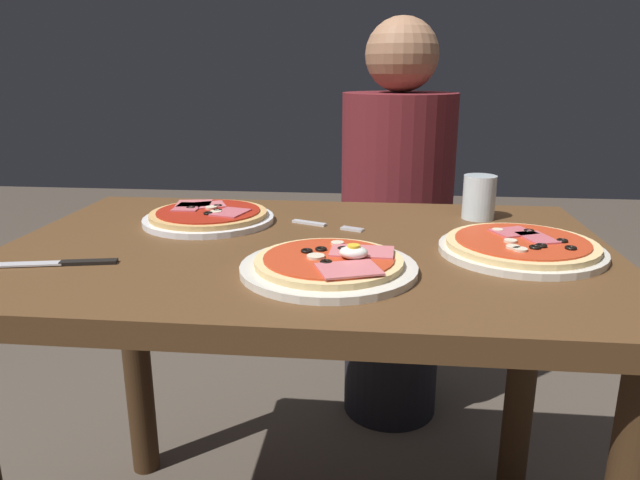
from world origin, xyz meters
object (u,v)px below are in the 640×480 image
object	(u,v)px
knife	(64,263)
pizza_across_right	(209,216)
fork	(321,225)
dining_table	(307,312)
water_glass_near	(479,200)
pizza_foreground	(330,265)
diner_person	(395,239)
pizza_across_left	(521,247)

from	to	relation	value
knife	pizza_across_right	bearing A→B (deg)	62.12
fork	dining_table	bearing A→B (deg)	-95.87
pizza_across_right	water_glass_near	xyz separation A→B (m)	(0.56, 0.09, 0.03)
pizza_foreground	fork	bearing A→B (deg)	98.44
dining_table	pizza_foreground	xyz separation A→B (m)	(0.05, -0.15, 0.14)
pizza_across_right	knife	bearing A→B (deg)	-117.88
water_glass_near	fork	size ratio (longest dim) A/B	0.61
knife	fork	bearing A→B (deg)	36.33
diner_person	dining_table	bearing A→B (deg)	75.03
pizza_across_left	fork	distance (m)	0.39
pizza_across_right	fork	world-z (taller)	pizza_across_right
knife	pizza_foreground	bearing A→B (deg)	1.19
knife	diner_person	distance (m)	1.01
pizza_across_left	pizza_across_right	world-z (taller)	same
dining_table	diner_person	world-z (taller)	diner_person
pizza_across_right	fork	bearing A→B (deg)	-1.52
pizza_across_left	dining_table	bearing A→B (deg)	177.19
pizza_foreground	diner_person	distance (m)	0.84
fork	diner_person	size ratio (longest dim) A/B	0.13
pizza_foreground	pizza_across_left	bearing A→B (deg)	22.03
fork	knife	size ratio (longest dim) A/B	0.77
fork	pizza_foreground	bearing A→B (deg)	-81.56
pizza_across_left	diner_person	xyz separation A→B (m)	(-0.19, 0.68, -0.19)
dining_table	fork	size ratio (longest dim) A/B	7.19
diner_person	fork	bearing A→B (deg)	72.90
dining_table	pizza_across_right	size ratio (longest dim) A/B	4.06
dining_table	pizza_across_right	distance (m)	0.30
pizza_foreground	water_glass_near	world-z (taller)	water_glass_near
fork	pizza_across_left	bearing A→B (deg)	-22.52
dining_table	knife	size ratio (longest dim) A/B	5.56
fork	diner_person	distance (m)	0.59
pizza_across_left	water_glass_near	distance (m)	0.25
knife	water_glass_near	bearing A→B (deg)	28.23
pizza_across_right	fork	size ratio (longest dim) A/B	1.77
pizza_foreground	water_glass_near	distance (m)	0.47
pizza_across_right	knife	world-z (taller)	pizza_across_right
pizza_across_left	pizza_across_right	bearing A→B (deg)	165.36
dining_table	pizza_across_left	size ratio (longest dim) A/B	3.90
pizza_across_right	fork	xyz separation A→B (m)	(0.23, -0.01, -0.01)
pizza_foreground	diner_person	xyz separation A→B (m)	(0.12, 0.81, -0.19)
pizza_across_left	water_glass_near	xyz separation A→B (m)	(-0.04, 0.24, 0.03)
pizza_foreground	pizza_across_right	size ratio (longest dim) A/B	1.04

